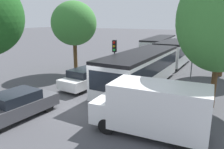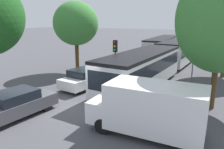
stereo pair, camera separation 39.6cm
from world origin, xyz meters
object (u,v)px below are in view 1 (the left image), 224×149
Objects in this scene: queued_car_graphite at (18,104)px; white_van at (153,108)px; queued_car_white at (85,78)px; tree_left_mid at (74,24)px; traffic_light at (114,52)px; tree_right_near at (223,22)px; no_entry_sign at (192,63)px; direction_sign_post at (216,58)px; city_bus_rear at (160,45)px; articulated_bus at (158,59)px; queued_car_tan at (121,65)px.

white_van is at bearing -71.52° from queued_car_graphite.
queued_car_white is 0.65× the size of tree_left_mid.
tree_left_mid is at bearing -118.52° from traffic_light.
tree_right_near reaches higher than tree_left_mid.
no_entry_sign is at bearing -95.78° from white_van.
traffic_light is (1.29, 7.96, 1.79)m from queued_car_graphite.
direction_sign_post is 0.55× the size of tree_left_mid.
white_van is at bearing -168.20° from city_bus_rear.
no_entry_sign reaches higher than queued_car_white.
tree_left_mid is (-10.25, 7.56, 3.32)m from white_van.
queued_car_graphite is (-3.55, -11.84, -0.82)m from articulated_bus.
tree_left_mid reaches higher than articulated_bus.
queued_car_graphite is at bearing -143.44° from tree_right_near.
queued_car_graphite is at bearing -176.56° from queued_car_white.
queued_car_graphite is 8.26m from traffic_light.
queued_car_tan is at bearing -174.07° from traffic_light.
traffic_light is at bearing -5.80° from queued_car_graphite.
queued_car_white is at bearing -178.10° from queued_car_tan.
traffic_light is (-5.29, 6.19, 1.26)m from white_van.
tree_left_mid is (-3.66, -14.44, 3.13)m from city_bus_rear.
articulated_bus is 4.95× the size of direction_sign_post.
tree_left_mid is at bearing -88.04° from no_entry_sign.
articulated_bus is at bearing -168.31° from city_bus_rear.
traffic_light is 0.94× the size of direction_sign_post.
white_van is 0.66× the size of tree_right_near.
traffic_light is 0.52× the size of tree_left_mid.
traffic_light is at bearing 168.04° from tree_right_near.
city_bus_rear is 2.28× the size of white_van.
queued_car_tan is 11.52m from white_van.
articulated_bus is 6.02m from direction_sign_post.
direction_sign_post reaches higher than articulated_bus.
white_van reaches higher than queued_car_graphite.
direction_sign_post is at bearing 55.26° from articulated_bus.
direction_sign_post is (7.12, 0.48, 0.07)m from traffic_light.
traffic_light is (1.29, 2.12, 1.77)m from queued_car_white.
direction_sign_post reaches higher than white_van.
tree_right_near reaches higher than articulated_bus.
white_van is 7.95m from no_entry_sign.
tree_right_near is (5.09, -5.43, 3.27)m from articulated_bus.
white_van reaches higher than queued_car_white.
articulated_bus reaches higher than queued_car_graphite.
queued_car_white is 1.18× the size of direction_sign_post.
queued_car_graphite is at bearing -22.26° from traffic_light.
city_bus_rear is 1.78× the size of tree_left_mid.
queued_car_white is 7.76m from white_van.
no_entry_sign is at bearing 119.52° from tree_right_near.
no_entry_sign is 2.17m from direction_sign_post.
tree_right_near is at bearing 65.00° from traffic_light.
tree_right_near is at bearing -13.39° from tree_left_mid.
direction_sign_post is (8.27, -2.87, 1.82)m from queued_car_tan.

